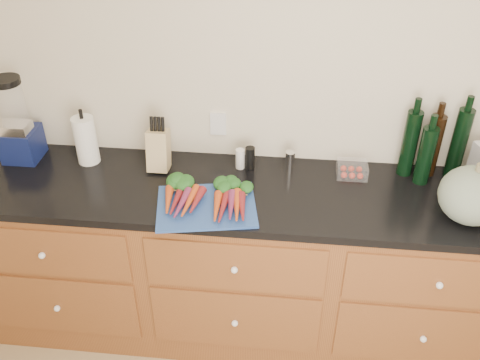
# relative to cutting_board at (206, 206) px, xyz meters

# --- Properties ---
(wall_back) EXTENTS (4.10, 0.05, 2.60)m
(wall_back) POSITION_rel_cutting_board_xyz_m (0.59, 0.48, 0.35)
(wall_back) COLOR beige
(wall_back) RESTS_ON ground
(cabinets) EXTENTS (3.60, 0.64, 0.90)m
(cabinets) POSITION_rel_cutting_board_xyz_m (0.59, 0.16, -0.50)
(cabinets) COLOR brown
(cabinets) RESTS_ON ground
(countertop) EXTENTS (3.64, 0.62, 0.04)m
(countertop) POSITION_rel_cutting_board_xyz_m (0.59, 0.16, -0.03)
(countertop) COLOR black
(countertop) RESTS_ON cabinets
(cutting_board) EXTENTS (0.50, 0.41, 0.01)m
(cutting_board) POSITION_rel_cutting_board_xyz_m (0.00, 0.00, 0.00)
(cutting_board) COLOR #254891
(cutting_board) RESTS_ON countertop
(carrots) EXTENTS (0.42, 0.31, 0.06)m
(carrots) POSITION_rel_cutting_board_xyz_m (0.00, 0.05, 0.03)
(carrots) COLOR #CE4A18
(carrots) RESTS_ON cutting_board
(squash) EXTENTS (0.28, 0.28, 0.25)m
(squash) POSITION_rel_cutting_board_xyz_m (1.15, 0.04, 0.12)
(squash) COLOR slate
(squash) RESTS_ON countertop
(blender_appliance) EXTENTS (0.17, 0.17, 0.44)m
(blender_appliance) POSITION_rel_cutting_board_xyz_m (-1.00, 0.32, 0.19)
(blender_appliance) COLOR #10194B
(blender_appliance) RESTS_ON countertop
(paper_towel) EXTENTS (0.11, 0.11, 0.25)m
(paper_towel) POSITION_rel_cutting_board_xyz_m (-0.66, 0.32, 0.12)
(paper_towel) COLOR white
(paper_towel) RESTS_ON countertop
(knife_block) EXTENTS (0.10, 0.10, 0.20)m
(knife_block) POSITION_rel_cutting_board_xyz_m (-0.28, 0.30, 0.10)
(knife_block) COLOR tan
(knife_block) RESTS_ON countertop
(grinder_salt) EXTENTS (0.05, 0.05, 0.10)m
(grinder_salt) POSITION_rel_cutting_board_xyz_m (0.12, 0.34, 0.05)
(grinder_salt) COLOR white
(grinder_salt) RESTS_ON countertop
(grinder_pepper) EXTENTS (0.05, 0.05, 0.12)m
(grinder_pepper) POSITION_rel_cutting_board_xyz_m (0.17, 0.34, 0.05)
(grinder_pepper) COLOR black
(grinder_pepper) RESTS_ON countertop
(canister_chrome) EXTENTS (0.05, 0.05, 0.11)m
(canister_chrome) POSITION_rel_cutting_board_xyz_m (0.36, 0.34, 0.05)
(canister_chrome) COLOR silver
(canister_chrome) RESTS_ON countertop
(tomato_box) EXTENTS (0.15, 0.12, 0.07)m
(tomato_box) POSITION_rel_cutting_board_xyz_m (0.67, 0.33, 0.03)
(tomato_box) COLOR white
(tomato_box) RESTS_ON countertop
(bottles) EXTENTS (0.30, 0.15, 0.36)m
(bottles) POSITION_rel_cutting_board_xyz_m (1.03, 0.37, 0.16)
(bottles) COLOR black
(bottles) RESTS_ON countertop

